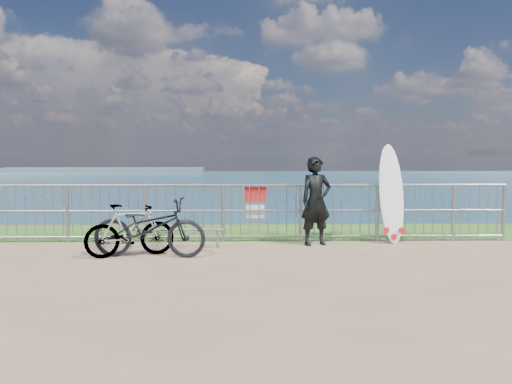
{
  "coord_description": "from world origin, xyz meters",
  "views": [
    {
      "loc": [
        -0.07,
        -8.01,
        1.72
      ],
      "look_at": [
        0.13,
        1.2,
        1.0
      ],
      "focal_mm": 35.0,
      "sensor_mm": 36.0,
      "label": 1
    }
  ],
  "objects_px": {
    "surfer": "(316,201)",
    "bicycle_far": "(130,230)",
    "bicycle_near": "(149,228)",
    "surfboard": "(391,197)"
  },
  "relations": [
    {
      "from": "bicycle_near",
      "to": "bicycle_far",
      "type": "height_order",
      "value": "bicycle_near"
    },
    {
      "from": "bicycle_near",
      "to": "bicycle_far",
      "type": "relative_size",
      "value": 1.27
    },
    {
      "from": "surfboard",
      "to": "bicycle_far",
      "type": "relative_size",
      "value": 1.29
    },
    {
      "from": "surfer",
      "to": "bicycle_near",
      "type": "distance_m",
      "value": 3.1
    },
    {
      "from": "surfboard",
      "to": "bicycle_far",
      "type": "bearing_deg",
      "value": -165.61
    },
    {
      "from": "surfboard",
      "to": "bicycle_far",
      "type": "distance_m",
      "value": 4.89
    },
    {
      "from": "surfer",
      "to": "bicycle_far",
      "type": "relative_size",
      "value": 1.12
    },
    {
      "from": "bicycle_near",
      "to": "surfboard",
      "type": "bearing_deg",
      "value": -68.87
    },
    {
      "from": "surfboard",
      "to": "bicycle_near",
      "type": "relative_size",
      "value": 1.02
    },
    {
      "from": "surfboard",
      "to": "bicycle_near",
      "type": "xyz_separation_m",
      "value": [
        -4.39,
        -1.25,
        -0.39
      ]
    }
  ]
}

